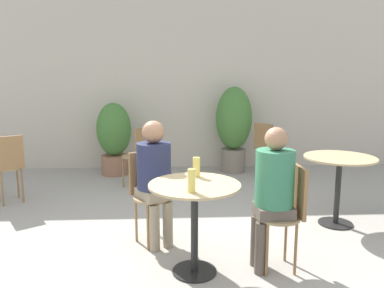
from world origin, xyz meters
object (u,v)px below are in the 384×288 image
Objects in this scene: cafe_table_far at (339,172)px; beer_glass_0 at (192,181)px; potted_plant_1 at (234,125)px; cafe_table_near at (195,204)px; bistro_chair_3 at (265,145)px; bistro_chair_4 at (10,163)px; bistro_chair_1 at (148,188)px; bistro_chair_0 at (288,207)px; potted_plant_0 at (114,136)px; seated_person_1 at (155,172)px; beer_glass_1 at (196,167)px; bistro_chair_2 at (139,151)px; seated_person_0 at (273,186)px.

beer_glass_0 reaches higher than cafe_table_far.
cafe_table_near is at bearing -104.33° from potted_plant_1.
bistro_chair_3 is at bearing 66.98° from beer_glass_0.
cafe_table_far is 2.51m from potted_plant_1.
potted_plant_1 reaches higher than bistro_chair_4.
cafe_table_far is at bearing 142.06° from bistro_chair_3.
bistro_chair_3 is (1.71, 2.26, 0.00)m from bistro_chair_1.
potted_plant_0 is at bearing -151.74° from bistro_chair_0.
bistro_chair_1 and bistro_chair_3 have the same top height.
seated_person_1 is (-1.64, -2.38, 0.19)m from bistro_chair_3.
potted_plant_0 is (-2.43, 0.34, 0.11)m from bistro_chair_3.
beer_glass_0 reaches higher than cafe_table_near.
cafe_table_near is 0.34m from beer_glass_1.
bistro_chair_4 is 0.74× the size of potted_plant_0.
bistro_chair_0 is (0.77, 0.03, -0.05)m from cafe_table_near.
beer_glass_1 is (2.25, -1.60, 0.30)m from bistro_chair_4.
bistro_chair_1 is 2.70m from potted_plant_0.
bistro_chair_3 is 2.89m from seated_person_1.
bistro_chair_4 is 2.28m from seated_person_1.
bistro_chair_4 is 3.00m from beer_glass_0.
potted_plant_0 is at bearing 73.91° from seated_person_1.
cafe_table_near is at bearing -90.00° from bistro_chair_1.
bistro_chair_2 and bistro_chair_4 have the same top height.
potted_plant_1 is at bearing 34.51° from seated_person_1.
bistro_chair_1 is 0.74× the size of seated_person_1.
potted_plant_0 reaches higher than bistro_chair_4.
bistro_chair_3 and bistro_chair_4 have the same top height.
bistro_chair_3 is 3.68m from bistro_chair_4.
cafe_table_far is 2.05m from bistro_chair_1.
bistro_chair_4 is at bearing 113.24° from seated_person_1.
potted_plant_1 is (-0.76, 2.39, 0.22)m from cafe_table_far.
seated_person_1 reaches higher than bistro_chair_0.
bistro_chair_2 is (-2.28, 1.51, -0.06)m from cafe_table_far.
bistro_chair_3 is at bearing 164.76° from seated_person_0.
bistro_chair_0 is at bearing 90.00° from seated_person_0.
potted_plant_1 is at bearing 107.61° from cafe_table_far.
potted_plant_1 reaches higher than beer_glass_0.
beer_glass_1 is (0.06, 0.44, -0.00)m from beer_glass_0.
bistro_chair_2 is 2.37m from beer_glass_1.
seated_person_0 reaches higher than cafe_table_far.
bistro_chair_1 is 5.29× the size of beer_glass_1.
bistro_chair_0 is 2.83m from bistro_chair_2.
cafe_table_near is 0.63× the size of seated_person_0.
bistro_chair_0 and bistro_chair_3 have the same top height.
bistro_chair_3 is 0.67m from potted_plant_1.
bistro_chair_1 is at bearing -123.23° from seated_person_0.
cafe_table_near is at bearing -90.00° from bistro_chair_0.
seated_person_0 is at bearing -17.56° from beer_glass_1.
potted_plant_0 is (-2.75, 2.31, 0.05)m from cafe_table_far.
bistro_chair_1 is at bearing -171.66° from cafe_table_far.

